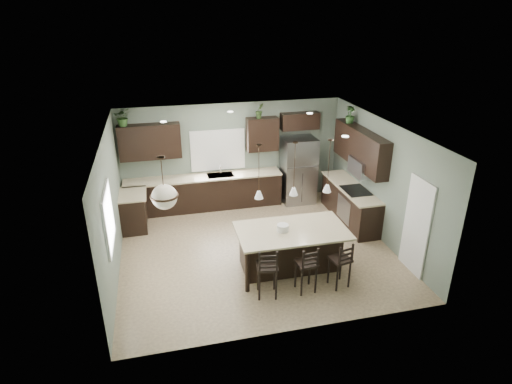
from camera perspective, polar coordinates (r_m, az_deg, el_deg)
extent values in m
plane|color=#9E8466|center=(9.89, -0.02, -7.62)|extent=(6.00, 6.00, 0.00)
cube|color=white|center=(9.27, 20.61, -4.33)|extent=(0.04, 0.82, 2.04)
cube|color=white|center=(11.63, -5.12, 5.61)|extent=(1.35, 0.02, 1.00)
cube|color=white|center=(8.30, -19.16, -3.32)|extent=(0.02, 1.10, 1.00)
cube|color=black|center=(10.99, -16.00, -2.55)|extent=(0.60, 0.90, 0.90)
cube|color=#BFB590|center=(10.80, -16.17, -0.30)|extent=(0.66, 0.96, 0.04)
cube|color=black|center=(11.70, -6.89, -0.12)|extent=(4.20, 0.60, 0.90)
cube|color=#BFB590|center=(11.51, -6.99, 1.98)|extent=(4.20, 0.66, 0.04)
cube|color=gray|center=(11.55, -4.78, 2.25)|extent=(0.70, 0.45, 0.01)
cylinder|color=silver|center=(11.47, -4.78, 2.87)|extent=(0.02, 0.02, 0.28)
cube|color=black|center=(11.26, -13.96, 6.52)|extent=(1.55, 0.34, 0.90)
cube|color=black|center=(11.59, 0.85, 7.71)|extent=(0.85, 0.34, 0.90)
cube|color=black|center=(11.81, 5.87, 9.40)|extent=(1.05, 0.34, 0.45)
cube|color=black|center=(11.24, 12.42, -1.55)|extent=(0.60, 2.35, 0.90)
cube|color=#BFB590|center=(11.05, 12.53, 0.64)|extent=(0.66, 2.35, 0.04)
cube|color=black|center=(10.81, 13.16, 0.21)|extent=(0.58, 0.75, 0.02)
cube|color=gray|center=(10.90, 11.57, -2.32)|extent=(0.01, 0.72, 0.60)
cube|color=black|center=(10.77, 13.73, 5.77)|extent=(0.34, 2.35, 0.90)
cube|color=gray|center=(10.64, 13.94, 3.25)|extent=(0.40, 0.75, 0.40)
cube|color=gray|center=(11.94, 5.66, 2.90)|extent=(0.90, 0.74, 1.85)
cube|color=black|center=(9.01, 4.73, -7.63)|extent=(2.27, 1.31, 0.92)
cylinder|color=silver|center=(8.70, 3.58, -4.79)|extent=(0.24, 0.24, 0.14)
cube|color=black|center=(8.18, 1.49, -10.55)|extent=(0.46, 0.46, 1.07)
cube|color=black|center=(8.37, 6.70, -10.05)|extent=(0.40, 0.40, 1.01)
cube|color=black|center=(8.61, 11.10, -9.38)|extent=(0.44, 0.44, 1.00)
imported|color=#2D5123|center=(11.08, -17.34, 9.53)|extent=(0.42, 0.37, 0.46)
imported|color=#334F22|center=(11.38, 0.49, 10.81)|extent=(0.27, 0.24, 0.41)
imported|color=#305B27|center=(11.14, 12.44, 10.03)|extent=(0.27, 0.27, 0.43)
plane|color=slate|center=(11.75, -3.17, 5.09)|extent=(6.00, 0.00, 6.00)
plane|color=slate|center=(6.91, 5.39, -9.14)|extent=(6.00, 0.00, 6.00)
plane|color=slate|center=(9.08, -18.77, -1.95)|extent=(0.00, 5.50, 5.50)
plane|color=slate|center=(10.31, 16.42, 1.41)|extent=(0.00, 5.50, 5.50)
plane|color=white|center=(8.77, -0.02, 8.23)|extent=(6.00, 6.00, 0.00)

